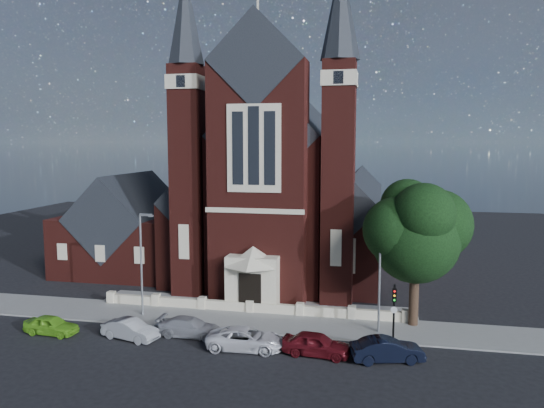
# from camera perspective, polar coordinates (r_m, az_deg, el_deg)

# --- Properties ---
(ground) EXTENTS (120.00, 120.00, 0.00)m
(ground) POSITION_cam_1_polar(r_m,az_deg,el_deg) (50.92, -0.02, -8.69)
(ground) COLOR black
(ground) RESTS_ON ground
(pavement_strip) EXTENTS (60.00, 5.00, 0.12)m
(pavement_strip) POSITION_cam_1_polar(r_m,az_deg,el_deg) (41.15, -3.05, -12.47)
(pavement_strip) COLOR gray
(pavement_strip) RESTS_ON ground
(forecourt_paving) EXTENTS (26.00, 3.00, 0.14)m
(forecourt_paving) POSITION_cam_1_polar(r_m,az_deg,el_deg) (44.84, -1.73, -10.84)
(forecourt_paving) COLOR gray
(forecourt_paving) RESTS_ON ground
(forecourt_wall) EXTENTS (24.00, 0.40, 0.90)m
(forecourt_wall) POSITION_cam_1_polar(r_m,az_deg,el_deg) (42.99, -2.36, -11.62)
(forecourt_wall) COLOR beige
(forecourt_wall) RESTS_ON ground
(church) EXTENTS (20.01, 34.90, 29.20)m
(church) POSITION_cam_1_polar(r_m,az_deg,el_deg) (57.15, 1.59, 1.34)
(church) COLOR #4A1813
(church) RESTS_ON ground
(parish_hall) EXTENTS (12.00, 12.20, 10.24)m
(parish_hall) POSITION_cam_1_polar(r_m,az_deg,el_deg) (58.07, -15.08, -2.96)
(parish_hall) COLOR #4A1813
(parish_hall) RESTS_ON ground
(street_tree) EXTENTS (6.40, 6.60, 10.70)m
(street_tree) POSITION_cam_1_polar(r_m,az_deg,el_deg) (39.44, 15.38, -3.10)
(street_tree) COLOR black
(street_tree) RESTS_ON ground
(street_lamp_left) EXTENTS (1.16, 0.22, 8.09)m
(street_lamp_left) POSITION_cam_1_polar(r_m,az_deg,el_deg) (42.11, -13.79, -5.71)
(street_lamp_left) COLOR gray
(street_lamp_left) RESTS_ON ground
(street_lamp_right) EXTENTS (1.16, 0.22, 8.09)m
(street_lamp_right) POSITION_cam_1_polar(r_m,az_deg,el_deg) (38.14, 11.65, -6.95)
(street_lamp_right) COLOR gray
(street_lamp_right) RESTS_ON ground
(traffic_signal) EXTENTS (0.28, 0.42, 4.00)m
(traffic_signal) POSITION_cam_1_polar(r_m,az_deg,el_deg) (37.17, 13.00, -10.57)
(traffic_signal) COLOR black
(traffic_signal) RESTS_ON ground
(car_lime_van) EXTENTS (4.01, 1.86, 1.33)m
(car_lime_van) POSITION_cam_1_polar(r_m,az_deg,el_deg) (41.35, -22.66, -11.93)
(car_lime_van) COLOR #70C126
(car_lime_van) RESTS_ON ground
(car_silver_a) EXTENTS (4.35, 2.38, 1.36)m
(car_silver_a) POSITION_cam_1_polar(r_m,az_deg,el_deg) (38.66, -14.99, -12.91)
(car_silver_a) COLOR #9DA0A4
(car_silver_a) RESTS_ON ground
(car_silver_b) EXTENTS (4.62, 1.98, 1.33)m
(car_silver_b) POSITION_cam_1_polar(r_m,az_deg,el_deg) (38.33, -8.79, -12.96)
(car_silver_b) COLOR #98999F
(car_silver_b) RESTS_ON ground
(car_white_suv) EXTENTS (5.21, 2.59, 1.42)m
(car_white_suv) POSITION_cam_1_polar(r_m,az_deg,el_deg) (35.74, -2.86, -14.28)
(car_white_suv) COLOR white
(car_white_suv) RESTS_ON ground
(car_dark_red) EXTENTS (4.54, 2.21, 1.49)m
(car_dark_red) POSITION_cam_1_polar(r_m,az_deg,el_deg) (34.88, 4.80, -14.78)
(car_dark_red) COLOR #5C0F16
(car_dark_red) RESTS_ON ground
(car_navy) EXTENTS (4.74, 2.69, 1.48)m
(car_navy) POSITION_cam_1_polar(r_m,az_deg,el_deg) (34.64, 12.28, -15.08)
(car_navy) COLOR black
(car_navy) RESTS_ON ground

